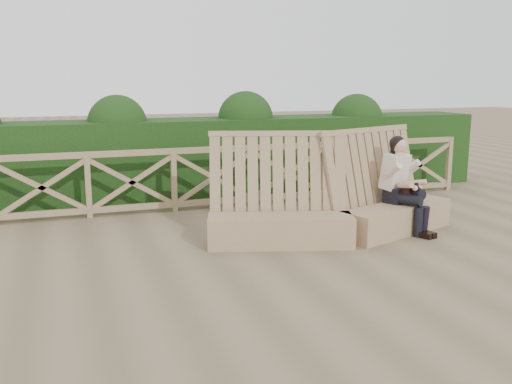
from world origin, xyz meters
name	(u,v)px	position (x,y,z in m)	size (l,w,h in m)	color
ground	(290,269)	(0.00, 0.00, 0.00)	(60.00, 60.00, 0.00)	brown
bench	(338,211)	(1.20, 1.05, 0.39)	(3.94, 1.39, 1.56)	#8B694F
woman	(402,182)	(2.26, 1.07, 0.76)	(0.59, 0.95, 1.44)	black
guardrail	(214,177)	(0.00, 3.50, 0.55)	(10.10, 0.09, 1.10)	#80694A
hedge	(197,157)	(0.00, 4.70, 0.75)	(12.00, 1.20, 1.50)	black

